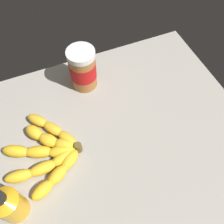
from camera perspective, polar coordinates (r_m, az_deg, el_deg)
name	(u,v)px	position (r cm, az deg, el deg)	size (l,w,h in cm)	color
ground_plane	(118,137)	(72.33, 1.50, -5.79)	(75.71, 64.89, 4.44)	gray
banana_bunch	(48,152)	(68.31, -14.84, -8.99)	(21.26, 26.45, 3.47)	gold
peanut_butter_jar	(83,69)	(75.70, -6.85, 9.99)	(8.40, 8.40, 14.03)	#9E602D
honey_bottle	(9,205)	(62.27, -23.03, -19.30)	(6.48, 6.48, 13.00)	gold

